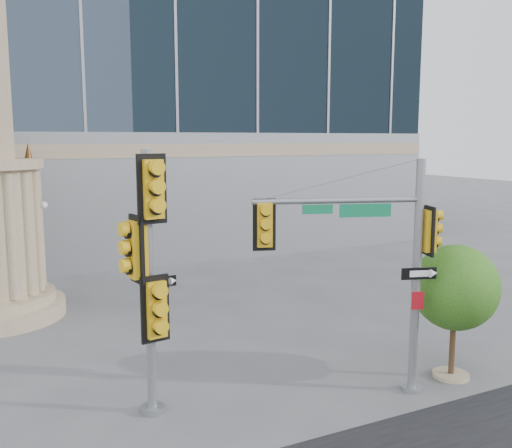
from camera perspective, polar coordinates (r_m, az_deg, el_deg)
name	(u,v)px	position (r m, az deg, el deg)	size (l,w,h in m)	color
ground	(297,390)	(13.66, 4.08, -16.23)	(120.00, 120.00, 0.00)	#545456
main_signal_pole	(376,251)	(12.73, 11.93, -2.70)	(3.97, 1.58, 5.29)	slate
secondary_signal_pole	(148,263)	(11.65, -10.71, -3.90)	(0.99, 0.72, 5.51)	slate
street_tree	(456,291)	(14.42, 19.36, -6.32)	(2.09, 2.04, 3.25)	tan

